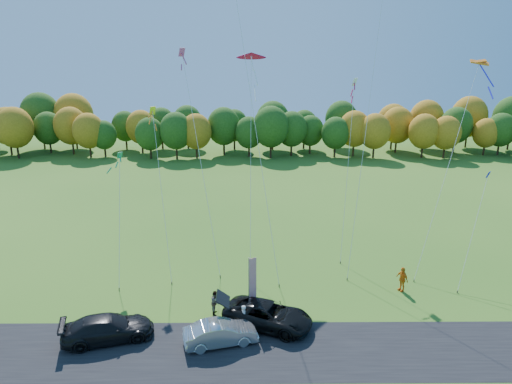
{
  "coord_description": "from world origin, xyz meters",
  "views": [
    {
      "loc": [
        -0.26,
        -27.63,
        16.59
      ],
      "look_at": [
        0.0,
        6.0,
        7.0
      ],
      "focal_mm": 32.0,
      "sensor_mm": 36.0,
      "label": 1
    }
  ],
  "objects_px": {
    "silver_sedan": "(221,333)",
    "feather_flag": "(252,280)",
    "person_east": "(402,279)",
    "black_suv": "(268,315)"
  },
  "relations": [
    {
      "from": "silver_sedan",
      "to": "person_east",
      "type": "bearing_deg",
      "value": -78.36
    },
    {
      "from": "black_suv",
      "to": "feather_flag",
      "type": "distance_m",
      "value": 2.48
    },
    {
      "from": "person_east",
      "to": "feather_flag",
      "type": "relative_size",
      "value": 0.44
    },
    {
      "from": "black_suv",
      "to": "silver_sedan",
      "type": "height_order",
      "value": "black_suv"
    },
    {
      "from": "silver_sedan",
      "to": "feather_flag",
      "type": "xyz_separation_m",
      "value": [
        1.9,
        3.21,
        1.91
      ]
    },
    {
      "from": "black_suv",
      "to": "feather_flag",
      "type": "bearing_deg",
      "value": 62.49
    },
    {
      "from": "silver_sedan",
      "to": "feather_flag",
      "type": "distance_m",
      "value": 4.19
    },
    {
      "from": "black_suv",
      "to": "silver_sedan",
      "type": "distance_m",
      "value": 3.51
    },
    {
      "from": "feather_flag",
      "to": "person_east",
      "type": "bearing_deg",
      "value": 17.01
    },
    {
      "from": "black_suv",
      "to": "feather_flag",
      "type": "xyz_separation_m",
      "value": [
        -1.04,
        1.29,
        1.84
      ]
    }
  ]
}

